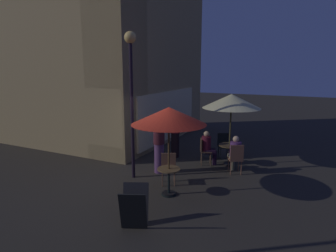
{
  "coord_description": "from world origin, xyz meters",
  "views": [
    {
      "loc": [
        -6.7,
        -4.04,
        3.35
      ],
      "look_at": [
        1.79,
        0.09,
        1.42
      ],
      "focal_mm": 31.12,
      "sensor_mm": 36.0,
      "label": 1
    }
  ],
  "objects_px": {
    "patio_umbrella_0": "(169,116)",
    "cafe_chair_3": "(204,149)",
    "menu_sandwich_board": "(134,207)",
    "patron_standing_2": "(159,145)",
    "patron_seated_1": "(208,146)",
    "cafe_chair_2": "(223,143)",
    "patio_umbrella_1": "(231,101)",
    "cafe_table_0": "(169,178)",
    "cafe_chair_0": "(168,166)",
    "cafe_chair_1": "(236,157)",
    "cafe_table_1": "(229,150)",
    "patron_standing_3": "(175,135)",
    "street_lamp_near_corner": "(131,76)",
    "patron_seated_0": "(235,152)"
  },
  "relations": [
    {
      "from": "menu_sandwich_board",
      "to": "patron_standing_2",
      "type": "relative_size",
      "value": 0.49
    },
    {
      "from": "cafe_chair_3",
      "to": "patron_standing_2",
      "type": "distance_m",
      "value": 1.73
    },
    {
      "from": "cafe_table_1",
      "to": "cafe_chair_1",
      "type": "bearing_deg",
      "value": -152.3
    },
    {
      "from": "cafe_chair_0",
      "to": "patio_umbrella_1",
      "type": "bearing_deg",
      "value": 126.15
    },
    {
      "from": "cafe_chair_2",
      "to": "patron_seated_0",
      "type": "height_order",
      "value": "patron_seated_0"
    },
    {
      "from": "menu_sandwich_board",
      "to": "cafe_chair_1",
      "type": "xyz_separation_m",
      "value": [
        4.04,
        -1.19,
        0.13
      ]
    },
    {
      "from": "menu_sandwich_board",
      "to": "street_lamp_near_corner",
      "type": "bearing_deg",
      "value": 9.3
    },
    {
      "from": "patio_umbrella_0",
      "to": "patron_seated_1",
      "type": "height_order",
      "value": "patio_umbrella_0"
    },
    {
      "from": "cafe_table_0",
      "to": "cafe_table_1",
      "type": "height_order",
      "value": "cafe_table_0"
    },
    {
      "from": "cafe_chair_1",
      "to": "cafe_table_1",
      "type": "bearing_deg",
      "value": -0.0
    },
    {
      "from": "patio_umbrella_1",
      "to": "cafe_table_0",
      "type": "bearing_deg",
      "value": 164.74
    },
    {
      "from": "patio_umbrella_0",
      "to": "cafe_chair_3",
      "type": "distance_m",
      "value": 3.13
    },
    {
      "from": "cafe_chair_0",
      "to": "cafe_table_0",
      "type": "bearing_deg",
      "value": -0.0
    },
    {
      "from": "cafe_table_0",
      "to": "patron_seated_0",
      "type": "height_order",
      "value": "patron_seated_0"
    },
    {
      "from": "patron_seated_1",
      "to": "cafe_table_1",
      "type": "bearing_deg",
      "value": 0.0
    },
    {
      "from": "cafe_chair_0",
      "to": "cafe_chair_3",
      "type": "relative_size",
      "value": 0.94
    },
    {
      "from": "cafe_table_1",
      "to": "cafe_chair_0",
      "type": "xyz_separation_m",
      "value": [
        -2.31,
        1.2,
        -0.01
      ]
    },
    {
      "from": "cafe_chair_1",
      "to": "cafe_chair_2",
      "type": "relative_size",
      "value": 1.06
    },
    {
      "from": "cafe_table_0",
      "to": "cafe_chair_3",
      "type": "height_order",
      "value": "cafe_chair_3"
    },
    {
      "from": "cafe_table_0",
      "to": "cafe_table_1",
      "type": "bearing_deg",
      "value": -15.26
    },
    {
      "from": "patio_umbrella_0",
      "to": "patron_standing_3",
      "type": "distance_m",
      "value": 3.56
    },
    {
      "from": "cafe_chair_3",
      "to": "street_lamp_near_corner",
      "type": "bearing_deg",
      "value": -149.09
    },
    {
      "from": "cafe_table_0",
      "to": "cafe_chair_0",
      "type": "bearing_deg",
      "value": 26.46
    },
    {
      "from": "menu_sandwich_board",
      "to": "patio_umbrella_1",
      "type": "height_order",
      "value": "patio_umbrella_1"
    },
    {
      "from": "patio_umbrella_0",
      "to": "cafe_table_0",
      "type": "bearing_deg",
      "value": 53.13
    },
    {
      "from": "street_lamp_near_corner",
      "to": "patron_seated_1",
      "type": "distance_m",
      "value": 3.62
    },
    {
      "from": "menu_sandwich_board",
      "to": "cafe_chair_2",
      "type": "relative_size",
      "value": 0.95
    },
    {
      "from": "patron_seated_0",
      "to": "cafe_chair_2",
      "type": "bearing_deg",
      "value": 0.61
    },
    {
      "from": "patron_seated_1",
      "to": "patron_standing_2",
      "type": "distance_m",
      "value": 1.84
    },
    {
      "from": "menu_sandwich_board",
      "to": "patio_umbrella_0",
      "type": "xyz_separation_m",
      "value": [
        1.76,
        0.05,
        1.67
      ]
    },
    {
      "from": "patio_umbrella_0",
      "to": "cafe_chair_0",
      "type": "distance_m",
      "value": 1.8
    },
    {
      "from": "cafe_table_1",
      "to": "patron_standing_2",
      "type": "relative_size",
      "value": 0.42
    },
    {
      "from": "menu_sandwich_board",
      "to": "cafe_chair_3",
      "type": "height_order",
      "value": "cafe_chair_3"
    },
    {
      "from": "street_lamp_near_corner",
      "to": "patron_seated_1",
      "type": "bearing_deg",
      "value": -38.28
    },
    {
      "from": "cafe_chair_0",
      "to": "cafe_chair_1",
      "type": "relative_size",
      "value": 0.89
    },
    {
      "from": "patio_umbrella_0",
      "to": "cafe_chair_2",
      "type": "relative_size",
      "value": 2.55
    },
    {
      "from": "patron_standing_2",
      "to": "cafe_table_0",
      "type": "bearing_deg",
      "value": -165.56
    },
    {
      "from": "cafe_table_0",
      "to": "patron_standing_3",
      "type": "bearing_deg",
      "value": 21.77
    },
    {
      "from": "street_lamp_near_corner",
      "to": "patron_standing_3",
      "type": "bearing_deg",
      "value": -6.74
    },
    {
      "from": "cafe_chair_2",
      "to": "cafe_table_0",
      "type": "bearing_deg",
      "value": -35.08
    },
    {
      "from": "street_lamp_near_corner",
      "to": "cafe_chair_0",
      "type": "relative_size",
      "value": 4.97
    },
    {
      "from": "cafe_table_1",
      "to": "menu_sandwich_board",
      "type": "bearing_deg",
      "value": 170.77
    },
    {
      "from": "cafe_chair_1",
      "to": "patron_seated_0",
      "type": "relative_size",
      "value": 0.8
    },
    {
      "from": "patron_standing_3",
      "to": "cafe_table_0",
      "type": "bearing_deg",
      "value": -127.81
    },
    {
      "from": "cafe_chair_2",
      "to": "patron_seated_0",
      "type": "bearing_deg",
      "value": -0.52
    },
    {
      "from": "cafe_chair_2",
      "to": "patio_umbrella_1",
      "type": "bearing_deg",
      "value": -0.0
    },
    {
      "from": "cafe_chair_1",
      "to": "patron_seated_1",
      "type": "height_order",
      "value": "patron_seated_1"
    },
    {
      "from": "patron_seated_1",
      "to": "cafe_chair_0",
      "type": "bearing_deg",
      "value": -126.75
    },
    {
      "from": "patron_standing_2",
      "to": "patio_umbrella_1",
      "type": "bearing_deg",
      "value": -69.52
    },
    {
      "from": "patron_seated_1",
      "to": "patron_standing_2",
      "type": "bearing_deg",
      "value": -152.03
    }
  ]
}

